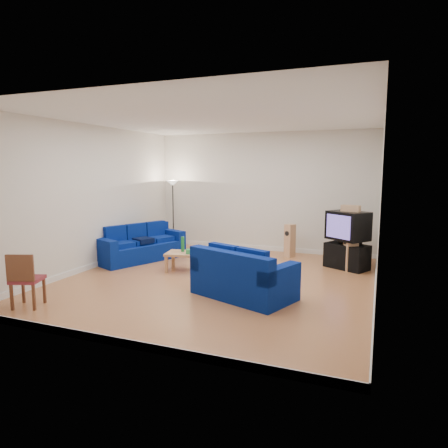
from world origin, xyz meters
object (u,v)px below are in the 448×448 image
(sofa_three_seat, at_px, (139,247))
(coffee_table, at_px, (193,255))
(television, at_px, (348,226))
(sofa_loveseat, at_px, (242,279))
(tv_stand, at_px, (347,256))

(sofa_three_seat, height_order, coffee_table, sofa_three_seat)
(television, bearing_deg, sofa_three_seat, -131.71)
(sofa_loveseat, relative_size, television, 1.90)
(sofa_three_seat, bearing_deg, tv_stand, 124.40)
(sofa_loveseat, bearing_deg, sofa_three_seat, 171.30)
(coffee_table, bearing_deg, television, 25.88)
(coffee_table, distance_m, television, 3.52)
(sofa_loveseat, distance_m, tv_stand, 3.19)
(coffee_table, distance_m, tv_stand, 3.47)
(sofa_three_seat, bearing_deg, coffee_table, 95.95)
(sofa_three_seat, height_order, tv_stand, sofa_three_seat)
(tv_stand, relative_size, television, 0.90)
(television, bearing_deg, sofa_loveseat, -81.91)
(sofa_loveseat, relative_size, tv_stand, 2.12)
(tv_stand, bearing_deg, sofa_three_seat, -140.24)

